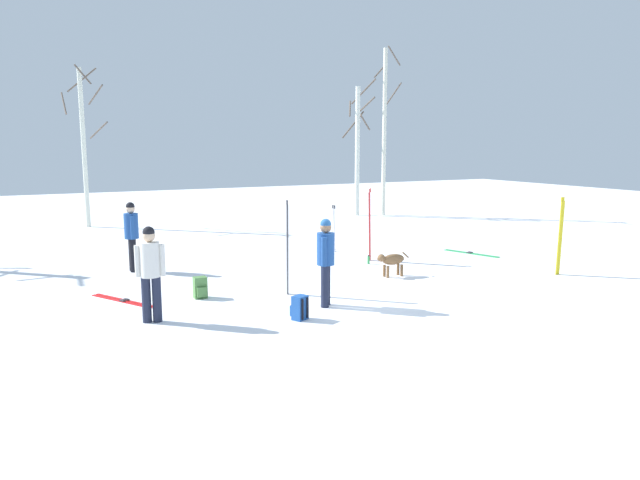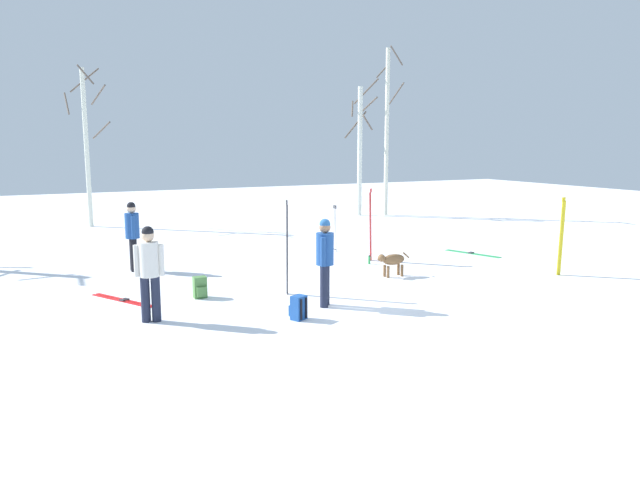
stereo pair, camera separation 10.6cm
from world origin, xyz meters
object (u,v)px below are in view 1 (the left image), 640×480
(dog, at_px, (392,261))
(backpack_0, at_px, (200,288))
(ski_pair_planted_1, at_px, (287,248))
(birch_tree_1, at_px, (84,143))
(ski_poles_0, at_px, (334,227))
(backpack_1, at_px, (300,308))
(birch_tree_2, at_px, (358,147))
(birch_tree_3, at_px, (385,130))
(person_0, at_px, (131,232))
(water_bottle_0, at_px, (369,260))
(person_2, at_px, (326,257))
(person_1, at_px, (150,268))
(ski_pair_planted_0, at_px, (370,225))
(ski_pair_planted_2, at_px, (560,236))
(ski_pair_lying_0, at_px, (471,253))
(ski_pair_lying_1, at_px, (123,301))

(dog, bearing_deg, backpack_0, 178.86)
(ski_pair_planted_1, height_order, birch_tree_1, birch_tree_1)
(ski_poles_0, xyz_separation_m, backpack_1, (-3.79, -5.74, -0.51))
(birch_tree_2, height_order, birch_tree_3, birch_tree_3)
(person_0, xyz_separation_m, water_bottle_0, (5.66, -1.88, -0.87))
(person_2, height_order, water_bottle_0, person_2)
(person_0, height_order, backpack_0, person_0)
(person_1, bearing_deg, ski_pair_planted_1, 13.48)
(person_2, relative_size, birch_tree_1, 0.29)
(ski_pair_planted_0, height_order, ski_poles_0, ski_pair_planted_0)
(ski_poles_0, height_order, backpack_1, ski_poles_0)
(person_1, bearing_deg, backpack_1, -23.72)
(ski_pair_planted_2, height_order, water_bottle_0, ski_pair_planted_2)
(person_0, bearing_deg, birch_tree_3, 30.75)
(ski_pair_planted_1, height_order, birch_tree_2, birch_tree_2)
(backpack_0, distance_m, water_bottle_0, 5.11)
(backpack_0, distance_m, birch_tree_1, 12.65)
(ski_pair_planted_0, distance_m, ski_pair_planted_2, 4.73)
(birch_tree_2, bearing_deg, birch_tree_3, -23.44)
(water_bottle_0, distance_m, birch_tree_3, 11.49)
(ski_pair_planted_2, distance_m, ski_pair_lying_0, 3.23)
(birch_tree_1, bearing_deg, ski_pair_planted_2, -57.03)
(birch_tree_1, bearing_deg, birch_tree_2, -7.51)
(person_1, xyz_separation_m, dog, (5.83, 1.15, -0.59))
(ski_poles_0, bearing_deg, ski_pair_planted_0, -83.38)
(ski_pair_lying_1, xyz_separation_m, water_bottle_0, (6.37, 0.97, 0.10))
(person_0, bearing_deg, ski_pair_planted_0, -14.52)
(ski_pair_planted_1, height_order, ski_pair_lying_0, ski_pair_planted_1)
(backpack_0, bearing_deg, birch_tree_2, 47.07)
(dog, distance_m, ski_pair_planted_2, 4.09)
(ski_pair_planted_1, distance_m, ski_pair_planted_2, 6.70)
(birch_tree_1, xyz_separation_m, birch_tree_2, (10.88, -1.43, -0.18))
(ski_pair_planted_2, bearing_deg, person_1, 177.09)
(birch_tree_2, xyz_separation_m, birch_tree_3, (1.06, -0.46, 0.71))
(person_0, distance_m, birch_tree_1, 9.23)
(ski_pair_planted_0, xyz_separation_m, ski_pair_planted_2, (3.17, -3.51, -0.04))
(ski_pair_planted_2, bearing_deg, person_2, 179.73)
(ski_pair_lying_0, relative_size, ski_pair_lying_1, 1.04)
(ski_pair_lying_0, relative_size, birch_tree_3, 0.24)
(person_1, xyz_separation_m, ski_poles_0, (6.18, 4.69, -0.25))
(ski_pair_lying_0, bearing_deg, birch_tree_1, 129.75)
(backpack_1, distance_m, birch_tree_2, 16.13)
(ski_pair_planted_0, bearing_deg, ski_pair_planted_2, -47.96)
(person_0, bearing_deg, ski_pair_lying_0, -12.10)
(ski_pair_planted_2, relative_size, ski_pair_lying_0, 1.10)
(ski_pair_lying_1, bearing_deg, backpack_1, -46.47)
(ski_pair_lying_0, distance_m, water_bottle_0, 3.40)
(ski_pair_planted_0, xyz_separation_m, backpack_0, (-5.14, -1.78, -0.75))
(ski_poles_0, xyz_separation_m, birch_tree_1, (-5.73, 8.84, 2.40))
(ski_pair_planted_0, xyz_separation_m, backpack_1, (-3.98, -4.08, -0.75))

